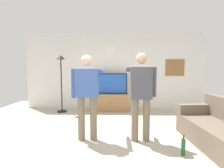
# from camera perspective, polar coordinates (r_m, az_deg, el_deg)

# --- Properties ---
(ground_plane) EXTENTS (8.40, 8.40, 0.00)m
(ground_plane) POSITION_cam_1_polar(r_m,az_deg,el_deg) (3.43, 0.15, -19.67)
(ground_plane) COLOR #B2A893
(back_wall) EXTENTS (6.40, 0.10, 2.70)m
(back_wall) POSITION_cam_1_polar(r_m,az_deg,el_deg) (6.06, 0.89, 4.33)
(back_wall) COLOR silver
(back_wall) RESTS_ON ground_plane
(tv_stand) EXTENTS (1.25, 0.57, 0.58)m
(tv_stand) POSITION_cam_1_polar(r_m,az_deg,el_deg) (5.83, -0.60, -6.18)
(tv_stand) COLOR #997047
(tv_stand) RESTS_ON ground_plane
(television) EXTENTS (1.16, 0.07, 0.70)m
(television) POSITION_cam_1_polar(r_m,az_deg,el_deg) (5.78, -0.58, 0.17)
(television) COLOR black
(television) RESTS_ON tv_stand
(wall_clock) EXTENTS (0.34, 0.03, 0.34)m
(wall_clock) POSITION_cam_1_polar(r_m,az_deg,el_deg) (6.04, -0.50, 11.55)
(wall_clock) COLOR white
(framed_picture) EXTENTS (0.66, 0.04, 0.58)m
(framed_picture) POSITION_cam_1_polar(r_m,az_deg,el_deg) (6.35, 20.65, 5.26)
(framed_picture) COLOR olive
(floor_lamp) EXTENTS (0.32, 0.32, 1.90)m
(floor_lamp) POSITION_cam_1_polar(r_m,az_deg,el_deg) (5.77, -16.98, 4.12)
(floor_lamp) COLOR black
(floor_lamp) RESTS_ON ground_plane
(person_standing_nearer_lamp) EXTENTS (0.63, 0.78, 1.71)m
(person_standing_nearer_lamp) POSITION_cam_1_polar(r_m,az_deg,el_deg) (3.38, -8.47, -2.72)
(person_standing_nearer_lamp) COLOR #7A6B56
(person_standing_nearer_lamp) RESTS_ON ground_plane
(person_standing_nearer_couch) EXTENTS (0.59, 0.78, 1.75)m
(person_standing_nearer_couch) POSITION_cam_1_polar(r_m,az_deg,el_deg) (3.34, 9.84, -2.63)
(person_standing_nearer_couch) COLOR #7A6B56
(person_standing_nearer_couch) RESTS_ON ground_plane
(beverage_bottle) EXTENTS (0.07, 0.07, 0.35)m
(beverage_bottle) POSITION_cam_1_polar(r_m,az_deg,el_deg) (3.21, 23.14, -19.09)
(beverage_bottle) COLOR #1E5923
(beverage_bottle) RESTS_ON ground_plane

